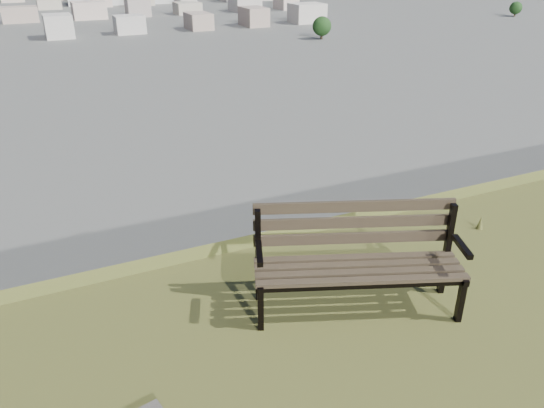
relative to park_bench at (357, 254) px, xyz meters
name	(u,v)px	position (x,y,z in m)	size (l,w,h in m)	color
park_bench	(357,254)	(0.00, 0.00, 0.00)	(2.09, 1.32, 1.05)	#423626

